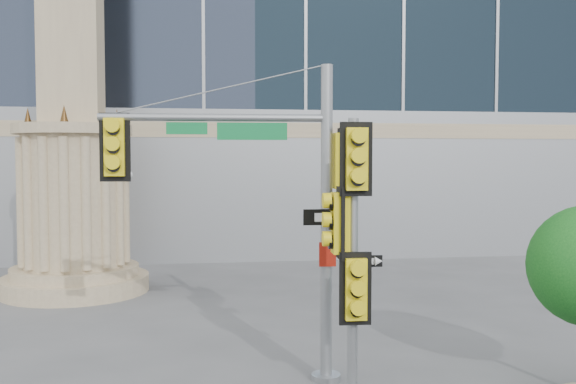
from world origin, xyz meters
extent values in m
plane|color=#545456|center=(0.00, 0.00, 0.00)|extent=(120.00, 120.00, 0.00)
cylinder|color=tan|center=(-6.00, 9.00, 0.25)|extent=(4.40, 4.40, 0.50)
cylinder|color=tan|center=(-6.00, 9.00, 0.65)|extent=(3.80, 3.80, 0.30)
cylinder|color=tan|center=(-6.00, 9.00, 2.80)|extent=(3.00, 3.00, 4.00)
cylinder|color=tan|center=(-6.00, 9.00, 4.95)|extent=(3.50, 3.50, 0.30)
cone|color=#472D14|center=(-4.70, 9.00, 5.35)|extent=(0.24, 0.24, 0.50)
cone|color=#472D14|center=(-7.30, 9.00, 5.35)|extent=(0.24, 0.24, 0.50)
cylinder|color=slate|center=(0.01, 0.22, 0.06)|extent=(0.54, 0.54, 0.12)
cylinder|color=slate|center=(0.01, 0.22, 2.88)|extent=(0.21, 0.21, 5.77)
cylinder|color=slate|center=(-2.01, 0.31, 4.81)|extent=(4.04, 0.32, 0.13)
cube|color=#0E7538|center=(-1.34, 0.26, 4.57)|extent=(1.25, 0.10, 0.31)
cube|color=yellow|center=(-3.74, 0.39, 4.28)|extent=(0.54, 0.29, 1.20)
cube|color=yellow|center=(0.28, 0.20, 4.04)|extent=(0.29, 0.54, 1.20)
cube|color=black|center=(0.00, 0.08, 3.03)|extent=(0.88, 0.07, 0.29)
cube|color=#9A190E|center=(0.00, 0.08, 2.36)|extent=(0.31, 0.04, 0.44)
cylinder|color=slate|center=(0.20, -1.00, 2.37)|extent=(0.17, 0.17, 4.74)
cube|color=yellow|center=(0.19, -1.21, 4.07)|extent=(0.53, 0.29, 1.18)
cube|color=yellow|center=(-0.01, -0.99, 3.03)|extent=(0.29, 0.53, 1.18)
cube|color=yellow|center=(0.19, -1.21, 1.99)|extent=(0.53, 0.29, 1.18)
cube|color=black|center=(0.36, -1.12, 2.42)|extent=(0.59, 0.06, 0.19)
camera|label=1|loc=(-2.35, -11.17, 4.08)|focal=40.00mm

